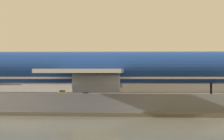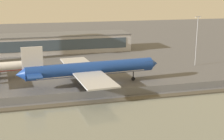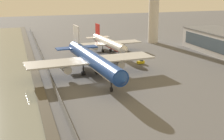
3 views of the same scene
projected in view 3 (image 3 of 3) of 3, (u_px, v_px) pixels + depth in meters
ground_plane at (100, 85)px, 107.72m from camera, size 500.00×500.00×0.00m
shoreline_seawall at (40, 90)px, 101.74m from camera, size 320.00×3.00×0.50m
perimeter_fence at (54, 86)px, 102.74m from camera, size 280.00×0.10×2.77m
cargo_jet_blue at (93, 60)px, 116.09m from camera, size 57.75×49.76×16.72m
passenger_jet_white_red at (108, 43)px, 157.14m from camera, size 41.98×35.92×12.84m
baggage_tug at (141, 62)px, 135.89m from camera, size 1.97×3.37×1.80m
ops_van at (121, 48)px, 164.24m from camera, size 2.39×5.31×2.48m
control_tower at (154, 3)px, 179.24m from camera, size 11.79×11.79×40.06m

